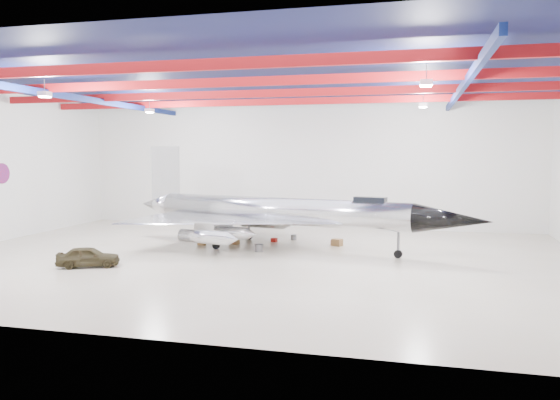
# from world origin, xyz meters

# --- Properties ---
(floor) EXTENTS (40.00, 40.00, 0.00)m
(floor) POSITION_xyz_m (0.00, 0.00, 0.00)
(floor) COLOR #BFB098
(floor) RESTS_ON ground
(wall_back) EXTENTS (40.00, 0.00, 40.00)m
(wall_back) POSITION_xyz_m (0.00, 15.00, 5.50)
(wall_back) COLOR silver
(wall_back) RESTS_ON floor
(ceiling) EXTENTS (40.00, 40.00, 0.00)m
(ceiling) POSITION_xyz_m (0.00, 0.00, 11.00)
(ceiling) COLOR #0A0F38
(ceiling) RESTS_ON wall_back
(ceiling_structure) EXTENTS (39.50, 29.50, 1.08)m
(ceiling_structure) POSITION_xyz_m (0.00, 0.00, 10.32)
(ceiling_structure) COLOR maroon
(ceiling_structure) RESTS_ON ceiling
(wall_roundel) EXTENTS (0.10, 1.50, 1.50)m
(wall_roundel) POSITION_xyz_m (-19.94, 2.00, 5.00)
(wall_roundel) COLOR #B21414
(wall_roundel) RESTS_ON wall_left
(jet_aircraft) EXTENTS (25.41, 17.39, 6.99)m
(jet_aircraft) POSITION_xyz_m (0.57, 3.94, 2.29)
(jet_aircraft) COLOR silver
(jet_aircraft) RESTS_ON floor
(jeep) EXTENTS (3.73, 2.67, 1.18)m
(jeep) POSITION_xyz_m (-8.47, -4.75, 0.59)
(jeep) COLOR #332C19
(jeep) RESTS_ON floor
(crate_ply) EXTENTS (0.57, 0.50, 0.35)m
(crate_ply) POSITION_xyz_m (-5.01, 3.77, 0.18)
(crate_ply) COLOR olive
(crate_ply) RESTS_ON floor
(toolbox_red) EXTENTS (0.48, 0.42, 0.28)m
(toolbox_red) POSITION_xyz_m (-0.36, 6.30, 0.14)
(toolbox_red) COLOR #A21510
(toolbox_red) RESTS_ON floor
(engine_drum) EXTENTS (0.59, 0.59, 0.50)m
(engine_drum) POSITION_xyz_m (-0.34, 2.24, 0.25)
(engine_drum) COLOR #59595B
(engine_drum) RESTS_ON floor
(parts_bin) EXTENTS (0.84, 0.78, 0.47)m
(parts_bin) POSITION_xyz_m (4.36, 5.76, 0.24)
(parts_bin) COLOR olive
(parts_bin) RESTS_ON floor
(crate_small) EXTENTS (0.38, 0.32, 0.25)m
(crate_small) POSITION_xyz_m (-4.27, 8.93, 0.12)
(crate_small) COLOR #59595B
(crate_small) RESTS_ON floor
(tool_chest) EXTENTS (0.42, 0.42, 0.34)m
(tool_chest) POSITION_xyz_m (4.05, 5.97, 0.17)
(tool_chest) COLOR #A21510
(tool_chest) RESTS_ON floor
(oil_barrel) EXTENTS (0.74, 0.65, 0.44)m
(oil_barrel) POSITION_xyz_m (-2.87, 4.66, 0.22)
(oil_barrel) COLOR olive
(oil_barrel) RESTS_ON floor
(spares_box) EXTENTS (0.56, 0.56, 0.39)m
(spares_box) POSITION_xyz_m (0.83, 7.54, 0.19)
(spares_box) COLOR #59595B
(spares_box) RESTS_ON floor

